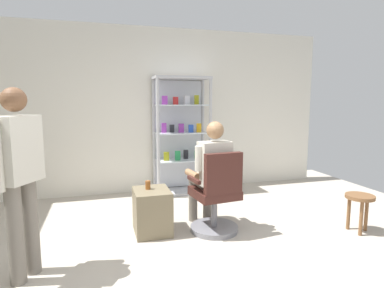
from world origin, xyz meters
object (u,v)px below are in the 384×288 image
tea_glass (148,185)px  office_chair (217,200)px  storage_crate (152,211)px  seated_shopkeeper (210,170)px  standing_customer (19,172)px  display_cabinet_main (181,134)px  wooden_stool (360,203)px

tea_glass → office_chair: bearing=-19.0°
storage_crate → tea_glass: bearing=132.1°
office_chair → seated_shopkeeper: (-0.02, 0.16, 0.32)m
seated_shopkeeper → storage_crate: seated_shopkeeper is taller
office_chair → seated_shopkeeper: 0.36m
office_chair → standing_customer: 2.04m
display_cabinet_main → seated_shopkeeper: size_ratio=1.47×
storage_crate → wooden_stool: storage_crate is taller
display_cabinet_main → wooden_stool: size_ratio=4.29×
display_cabinet_main → wooden_stool: bearing=-54.5°
tea_glass → wooden_stool: size_ratio=0.23×
display_cabinet_main → wooden_stool: display_cabinet_main is taller
office_chair → tea_glass: bearing=161.0°
display_cabinet_main → tea_glass: bearing=-117.1°
standing_customer → wooden_stool: 3.56m
storage_crate → wooden_stool: (2.31, -0.66, 0.10)m
tea_glass → wooden_stool: (2.35, -0.70, -0.21)m
standing_customer → wooden_stool: bearing=-0.1°
display_cabinet_main → tea_glass: 1.74m
display_cabinet_main → standing_customer: 2.94m
office_chair → tea_glass: 0.81m
seated_shopkeeper → tea_glass: size_ratio=12.95×
seated_shopkeeper → standing_customer: 2.00m
tea_glass → wooden_stool: 2.46m
standing_customer → office_chair: bearing=12.8°
office_chair → standing_customer: bearing=-167.2°
tea_glass → standing_customer: 1.41m
office_chair → tea_glass: office_chair is taller
standing_customer → wooden_stool: standing_customer is taller
office_chair → standing_customer: standing_customer is taller
wooden_stool → seated_shopkeeper: bearing=159.6°
display_cabinet_main → seated_shopkeeper: display_cabinet_main is taller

